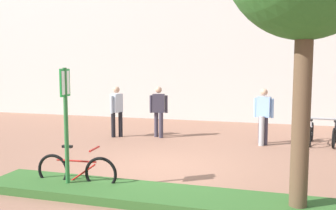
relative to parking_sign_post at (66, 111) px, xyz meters
name	(u,v)px	position (x,y,z in m)	size (l,w,h in m)	color
ground_plane	(161,168)	(1.25, 2.05, -1.55)	(60.00, 60.00, 0.00)	#936651
building_facade	(217,7)	(1.25, 10.32, 3.45)	(28.00, 1.20, 10.00)	silver
planter_strip	(165,197)	(1.95, 0.00, -1.47)	(7.00, 1.10, 0.16)	#336028
parking_sign_post	(66,111)	(0.00, 0.00, 0.00)	(0.08, 0.36, 2.37)	#2D7238
bike_at_sign	(77,171)	(0.09, 0.18, -1.20)	(1.68, 0.42, 0.86)	black
bike_rack_cluster	(335,134)	(5.59, 5.87, -1.20)	(2.10, 1.63, 0.83)	#99999E
bollard_steel	(262,131)	(3.43, 5.21, -1.10)	(0.16, 0.16, 0.90)	#ADADB2
person_shirt_blue	(117,108)	(-1.33, 5.25, -0.57)	(0.35, 0.59, 1.72)	black
person_casual_tan	(264,113)	(3.47, 5.42, -0.57)	(0.60, 0.33, 1.72)	#383342
person_suited_dark	(159,108)	(0.05, 5.59, -0.57)	(0.60, 0.32, 1.72)	#383342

